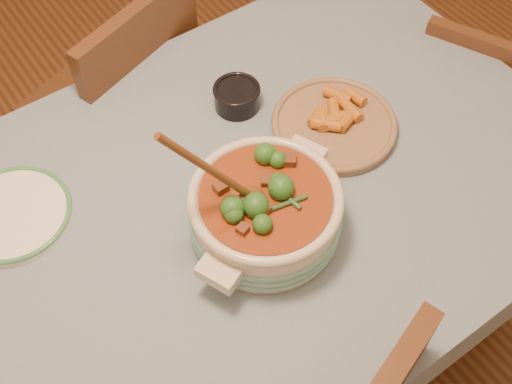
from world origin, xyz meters
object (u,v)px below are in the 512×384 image
Objects in this scene: dining_table at (233,221)px; condiment_bowl at (237,96)px; stew_casserole at (265,209)px; fried_plate at (334,123)px; white_plate at (13,214)px; chair_far at (126,100)px; chair_right at (473,107)px.

condiment_bowl reaches higher than dining_table.
stew_casserole is 1.17× the size of fried_plate.
stew_casserole is at bearing -82.70° from dining_table.
dining_table is 0.49m from white_plate.
fried_plate is (0.31, 0.14, -0.06)m from stew_casserole.
chair_far is at bearing 88.50° from stew_casserole.
stew_casserole reaches higher than white_plate.
chair_far is at bearing 41.30° from white_plate.
dining_table is 13.43× the size of condiment_bowl.
chair_right is at bearing -14.74° from condiment_bowl.
white_plate is 0.88× the size of fried_plate.
dining_table is 0.34m from fried_plate.
white_plate is at bearing 56.49° from chair_right.
stew_casserole is 0.81m from chair_far.
fried_plate reaches higher than chair_right.
fried_plate reaches higher than white_plate.
chair_far reaches higher than chair_right.
fried_plate is at bearing 24.20° from stew_casserole.
chair_far is (0.02, 0.74, -0.32)m from stew_casserole.
chair_right is at bearing 0.16° from fried_plate.
fried_plate is at bearing 96.96° from chair_far.
white_plate is 0.65m from chair_far.
condiment_bowl is (0.17, 0.23, 0.13)m from dining_table.
dining_table is 4.81× the size of fried_plate.
fried_plate is (0.32, 0.03, 0.11)m from dining_table.
condiment_bowl is at bearing 53.13° from dining_table.
condiment_bowl is 0.25m from fried_plate.
dining_table is at bearing -126.87° from condiment_bowl.
chair_right is (0.93, 0.03, -0.21)m from dining_table.
white_plate is 1.40m from chair_right.
dining_table is at bearing 97.30° from stew_casserole.
chair_right is at bearing 8.72° from stew_casserole.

